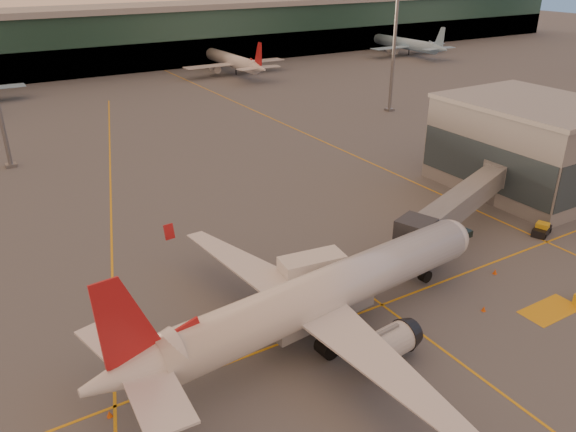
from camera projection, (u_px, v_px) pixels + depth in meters
ground at (375, 350)px, 47.65m from camera, size 600.00×600.00×0.00m
taxi_markings at (131, 195)px, 78.62m from camera, size 100.12×173.00×0.01m
terminal at (46, 43)px, 153.71m from camera, size 400.00×20.00×17.60m
gate_building at (529, 145)px, 78.72m from camera, size 18.40×22.40×12.60m
mast_east_near at (395, 39)px, 115.40m from camera, size 2.40×2.40×25.60m
main_airplane at (317, 298)px, 47.92m from camera, size 39.94×36.07×12.05m
jet_bridge at (467, 199)px, 66.97m from camera, size 26.43×11.92×5.93m
catering_truck at (313, 275)px, 53.58m from camera, size 6.47×3.54×4.79m
pushback_tug at (542, 230)px, 67.27m from camera, size 3.30×2.48×1.51m
cone_nose at (495, 272)px, 59.02m from camera, size 0.44×0.44×0.56m
cone_tail at (109, 414)px, 40.69m from camera, size 0.42×0.42×0.54m
cone_wing_left at (234, 251)px, 62.97m from camera, size 0.50×0.50×0.64m
cone_fwd at (484, 309)px, 52.86m from camera, size 0.41×0.41×0.52m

